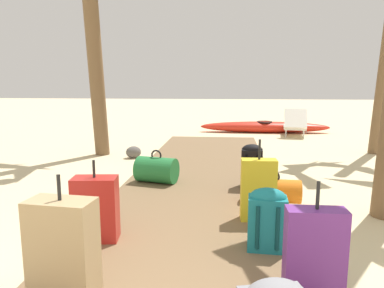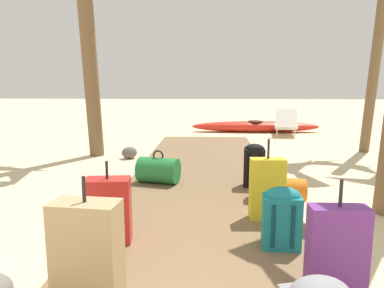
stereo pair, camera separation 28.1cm
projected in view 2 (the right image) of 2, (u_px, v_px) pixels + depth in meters
ground_plane at (201, 204)px, 4.56m from camera, size 60.00×60.00×0.00m
boardwalk at (202, 182)px, 5.41m from camera, size 2.19×8.76×0.08m
suitcase_red at (108, 210)px, 3.26m from camera, size 0.42×0.27×0.75m
duffel_bag_green at (158, 170)px, 5.22m from camera, size 0.65×0.50×0.48m
backpack_teal at (282, 216)px, 3.14m from camera, size 0.34×0.25×0.55m
suitcase_purple at (337, 250)px, 2.46m from camera, size 0.40×0.17×0.81m
suitcase_yellow at (267, 189)px, 3.81m from camera, size 0.37×0.18×0.87m
duffel_bag_orange at (277, 189)px, 4.42m from camera, size 0.69×0.34×0.40m
backpack_black at (254, 164)px, 5.01m from camera, size 0.30×0.25×0.61m
suitcase_tan at (87, 253)px, 2.34m from camera, size 0.46×0.27×0.86m
lounge_chair at (285, 124)px, 10.58m from camera, size 0.79×1.60×0.80m
kayak at (255, 127)px, 11.23m from camera, size 3.96×0.65×0.35m
rock_left_near at (129, 153)px, 7.29m from camera, size 0.41×0.39×0.24m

